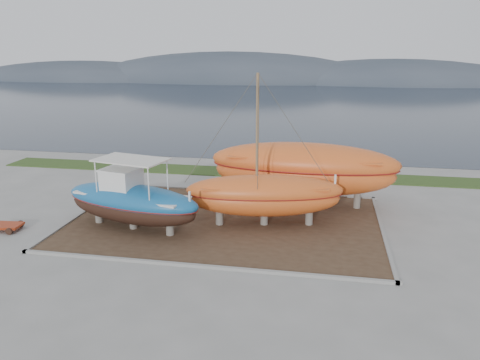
% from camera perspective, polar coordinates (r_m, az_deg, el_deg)
% --- Properties ---
extents(ground, '(140.00, 140.00, 0.00)m').
position_cam_1_polar(ground, '(24.51, -3.82, -8.44)').
color(ground, gray).
rests_on(ground, ground).
extents(dirt_patch, '(18.00, 12.00, 0.06)m').
position_cam_1_polar(dirt_patch, '(28.09, -1.82, -5.09)').
color(dirt_patch, '#422D1E').
rests_on(dirt_patch, ground).
extents(curb_frame, '(18.60, 12.60, 0.15)m').
position_cam_1_polar(curb_frame, '(28.07, -1.82, -5.01)').
color(curb_frame, gray).
rests_on(curb_frame, ground).
extents(grass_strip, '(44.00, 3.00, 0.08)m').
position_cam_1_polar(grass_strip, '(38.86, 1.78, 0.88)').
color(grass_strip, '#284219').
rests_on(grass_strip, ground).
extents(sea, '(260.00, 100.00, 0.04)m').
position_cam_1_polar(sea, '(92.35, 7.02, 9.46)').
color(sea, '#182230').
rests_on(sea, ground).
extents(mountain_ridge, '(200.00, 36.00, 20.00)m').
position_cam_1_polar(mountain_ridge, '(147.08, 8.44, 11.74)').
color(mountain_ridge, '#333D49').
rests_on(mountain_ridge, ground).
extents(blue_caique, '(8.88, 4.50, 4.09)m').
position_cam_1_polar(blue_caique, '(27.04, -13.10, -1.70)').
color(blue_caique, '#19609B').
rests_on(blue_caique, dirt_patch).
extents(white_dinghy, '(4.43, 2.07, 1.29)m').
position_cam_1_polar(white_dinghy, '(30.71, -14.36, -2.42)').
color(white_dinghy, white).
rests_on(white_dinghy, dirt_patch).
extents(orange_sailboat, '(9.43, 4.26, 8.70)m').
position_cam_1_polar(orange_sailboat, '(26.38, 3.10, 3.45)').
color(orange_sailboat, '#D85B21').
rests_on(orange_sailboat, dirt_patch).
extents(orange_bare_hull, '(12.33, 4.06, 4.00)m').
position_cam_1_polar(orange_bare_hull, '(30.78, 7.70, 0.63)').
color(orange_bare_hull, '#D85B21').
rests_on(orange_bare_hull, dirt_patch).
extents(red_trailer, '(2.70, 1.51, 0.37)m').
position_cam_1_polar(red_trailer, '(29.94, -26.64, -5.18)').
color(red_trailer, '#A02E12').
rests_on(red_trailer, ground).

